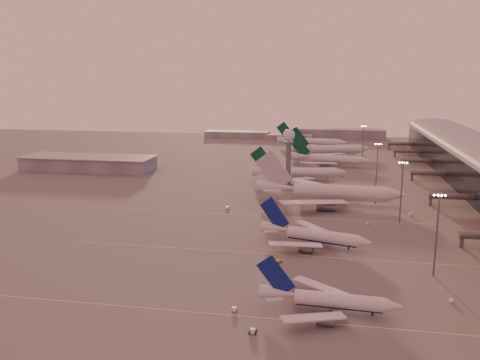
# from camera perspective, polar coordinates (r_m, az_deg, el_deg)

# --- Properties ---
(ground) EXTENTS (700.00, 700.00, 0.00)m
(ground) POSITION_cam_1_polar(r_m,az_deg,el_deg) (160.15, -0.24, -9.28)
(ground) COLOR #585555
(ground) RESTS_ON ground
(taxiway_markings) EXTENTS (180.00, 185.25, 0.02)m
(taxiway_markings) POSITION_cam_1_polar(r_m,az_deg,el_deg) (210.95, 10.66, -4.29)
(taxiway_markings) COLOR #E2DC4F
(taxiway_markings) RESTS_ON ground
(hangar) EXTENTS (82.00, 27.00, 8.50)m
(hangar) POSITION_cam_1_polar(r_m,az_deg,el_deg) (327.03, -16.64, 1.86)
(hangar) COLOR slate
(hangar) RESTS_ON ground
(radar_tower) EXTENTS (6.40, 6.40, 31.10)m
(radar_tower) POSITION_cam_1_polar(r_m,az_deg,el_deg) (270.42, 5.49, 3.89)
(radar_tower) COLOR #585B60
(radar_tower) RESTS_ON ground
(mast_a) EXTENTS (3.60, 0.56, 25.00)m
(mast_a) POSITION_cam_1_polar(r_m,az_deg,el_deg) (156.32, 21.24, -5.31)
(mast_a) COLOR #585B60
(mast_a) RESTS_ON ground
(mast_b) EXTENTS (3.60, 0.56, 25.00)m
(mast_b) POSITION_cam_1_polar(r_m,az_deg,el_deg) (208.47, 17.68, -0.94)
(mast_b) COLOR #585B60
(mast_b) RESTS_ON ground
(mast_c) EXTENTS (3.60, 0.56, 25.00)m
(mast_c) POSITION_cam_1_polar(r_m,az_deg,el_deg) (261.65, 15.13, 1.68)
(mast_c) COLOR #585B60
(mast_c) RESTS_ON ground
(mast_d) EXTENTS (3.60, 0.56, 25.00)m
(mast_d) POSITION_cam_1_polar(r_m,az_deg,el_deg) (350.34, 13.65, 4.20)
(mast_d) COLOR #585B60
(mast_d) RESTS_ON ground
(distant_horizon) EXTENTS (165.00, 37.50, 9.00)m
(distant_horizon) POSITION_cam_1_polar(r_m,az_deg,el_deg) (475.82, 7.31, 5.13)
(distant_horizon) COLOR slate
(distant_horizon) RESTS_ON ground
(narrowbody_near) EXTENTS (35.40, 28.21, 13.82)m
(narrowbody_near) POSITION_cam_1_polar(r_m,az_deg,el_deg) (129.56, 9.90, -13.37)
(narrowbody_near) COLOR silver
(narrowbody_near) RESTS_ON ground
(narrowbody_mid) EXTENTS (38.97, 30.66, 15.62)m
(narrowbody_mid) POSITION_cam_1_polar(r_m,az_deg,el_deg) (175.94, 8.35, -6.37)
(narrowbody_mid) COLOR silver
(narrowbody_mid) RESTS_ON ground
(widebody_white) EXTENTS (67.78, 54.21, 23.83)m
(widebody_white) POSITION_cam_1_polar(r_m,az_deg,el_deg) (233.44, 10.06, -1.67)
(widebody_white) COLOR silver
(widebody_white) RESTS_ON ground
(greentail_a) EXTENTS (53.12, 42.50, 19.48)m
(greentail_a) POSITION_cam_1_polar(r_m,az_deg,el_deg) (282.48, 6.69, 0.60)
(greentail_a) COLOR silver
(greentail_a) RESTS_ON ground
(greentail_b) EXTENTS (52.12, 41.72, 19.10)m
(greentail_b) POSITION_cam_1_polar(r_m,az_deg,el_deg) (332.33, 10.03, 2.15)
(greentail_b) COLOR silver
(greentail_b) RESTS_ON ground
(greentail_c) EXTENTS (59.60, 47.37, 22.40)m
(greentail_c) POSITION_cam_1_polar(r_m,az_deg,el_deg) (369.19, 10.01, 3.18)
(greentail_c) COLOR silver
(greentail_c) RESTS_ON ground
(greentail_d) EXTENTS (56.90, 45.82, 20.66)m
(greentail_d) POSITION_cam_1_polar(r_m,az_deg,el_deg) (413.87, 8.08, 4.10)
(greentail_d) COLOR silver
(greentail_d) RESTS_ON ground
(gsv_truck_a) EXTENTS (5.72, 2.52, 2.24)m
(gsv_truck_a) POSITION_cam_1_polar(r_m,az_deg,el_deg) (129.09, -0.46, -14.09)
(gsv_truck_a) COLOR silver
(gsv_truck_a) RESTS_ON ground
(gsv_tug_near) EXTENTS (2.36, 3.81, 1.07)m
(gsv_tug_near) POSITION_cam_1_polar(r_m,az_deg,el_deg) (119.63, 1.45, -16.62)
(gsv_tug_near) COLOR silver
(gsv_tug_near) RESTS_ON ground
(gsv_catering_a) EXTENTS (4.36, 2.22, 3.50)m
(gsv_catering_a) POSITION_cam_1_polar(r_m,az_deg,el_deg) (144.17, 22.74, -11.93)
(gsv_catering_a) COLOR silver
(gsv_catering_a) RESTS_ON ground
(gsv_tug_mid) EXTENTS (4.21, 3.82, 1.03)m
(gsv_tug_mid) POSITION_cam_1_polar(r_m,az_deg,el_deg) (160.17, 4.31, -9.11)
(gsv_tug_mid) COLOR yellow
(gsv_tug_mid) RESTS_ON ground
(gsv_truck_b) EXTENTS (5.08, 2.58, 1.96)m
(gsv_truck_b) POSITION_cam_1_polar(r_m,az_deg,el_deg) (204.52, 14.22, -4.67)
(gsv_truck_b) COLOR silver
(gsv_truck_b) RESTS_ON ground
(gsv_truck_c) EXTENTS (5.10, 5.99, 2.37)m
(gsv_truck_c) POSITION_cam_1_polar(r_m,az_deg,el_deg) (222.06, -1.35, -2.96)
(gsv_truck_c) COLOR silver
(gsv_truck_c) RESTS_ON ground
(gsv_catering_b) EXTENTS (5.54, 4.00, 4.16)m
(gsv_catering_b) POSITION_cam_1_polar(r_m,az_deg,el_deg) (222.95, 18.68, -3.29)
(gsv_catering_b) COLOR silver
(gsv_catering_b) RESTS_ON ground
(gsv_tug_far) EXTENTS (3.86, 4.11, 1.01)m
(gsv_tug_far) POSITION_cam_1_polar(r_m,az_deg,el_deg) (255.04, 7.80, -1.30)
(gsv_tug_far) COLOR silver
(gsv_tug_far) RESTS_ON ground
(gsv_tug_hangar) EXTENTS (3.73, 2.54, 0.99)m
(gsv_tug_hangar) POSITION_cam_1_polar(r_m,az_deg,el_deg) (298.17, 11.35, 0.46)
(gsv_tug_hangar) COLOR yellow
(gsv_tug_hangar) RESTS_ON ground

